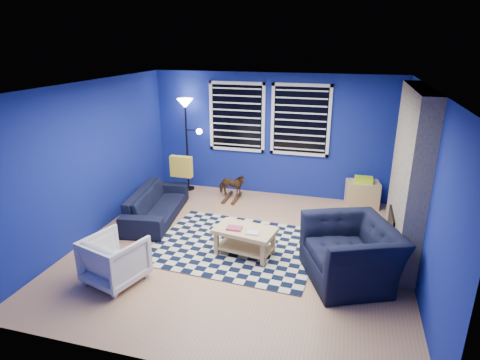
# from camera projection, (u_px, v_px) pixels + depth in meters

# --- Properties ---
(floor) EXTENTS (5.00, 5.00, 0.00)m
(floor) POSITION_uv_depth(u_px,v_px,m) (240.00, 248.00, 6.30)
(floor) COLOR tan
(floor) RESTS_ON ground
(ceiling) EXTENTS (5.00, 5.00, 0.00)m
(ceiling) POSITION_uv_depth(u_px,v_px,m) (240.00, 86.00, 5.47)
(ceiling) COLOR white
(ceiling) RESTS_ON wall_back
(wall_back) EXTENTS (5.00, 0.00, 5.00)m
(wall_back) POSITION_uv_depth(u_px,v_px,m) (273.00, 136.00, 8.16)
(wall_back) COLOR navy
(wall_back) RESTS_ON floor
(wall_left) EXTENTS (0.00, 5.00, 5.00)m
(wall_left) POSITION_uv_depth(u_px,v_px,m) (92.00, 160.00, 6.51)
(wall_left) COLOR navy
(wall_left) RESTS_ON floor
(wall_right) EXTENTS (0.00, 5.00, 5.00)m
(wall_right) POSITION_uv_depth(u_px,v_px,m) (424.00, 189.00, 5.26)
(wall_right) COLOR navy
(wall_right) RESTS_ON floor
(fireplace) EXTENTS (0.65, 2.00, 2.50)m
(fireplace) POSITION_uv_depth(u_px,v_px,m) (407.00, 179.00, 5.77)
(fireplace) COLOR gray
(fireplace) RESTS_ON floor
(window_left) EXTENTS (1.17, 0.06, 1.42)m
(window_left) POSITION_uv_depth(u_px,v_px,m) (237.00, 117.00, 8.20)
(window_left) COLOR black
(window_left) RESTS_ON wall_back
(window_right) EXTENTS (1.17, 0.06, 1.42)m
(window_right) POSITION_uv_depth(u_px,v_px,m) (300.00, 120.00, 7.87)
(window_right) COLOR black
(window_right) RESTS_ON wall_back
(tv) EXTENTS (0.07, 1.00, 0.58)m
(tv) POSITION_uv_depth(u_px,v_px,m) (404.00, 142.00, 7.04)
(tv) COLOR black
(tv) RESTS_ON wall_right
(rug) EXTENTS (2.62, 2.15, 0.02)m
(rug) POSITION_uv_depth(u_px,v_px,m) (235.00, 245.00, 6.37)
(rug) COLOR black
(rug) RESTS_ON floor
(sofa) EXTENTS (1.94, 0.99, 0.54)m
(sofa) POSITION_uv_depth(u_px,v_px,m) (157.00, 204.00, 7.28)
(sofa) COLOR black
(sofa) RESTS_ON floor
(armchair_big) EXTENTS (1.55, 1.47, 0.80)m
(armchair_big) POSITION_uv_depth(u_px,v_px,m) (351.00, 253.00, 5.37)
(armchair_big) COLOR black
(armchair_big) RESTS_ON floor
(armchair_bent) EXTENTS (0.87, 0.89, 0.65)m
(armchair_bent) POSITION_uv_depth(u_px,v_px,m) (115.00, 259.00, 5.35)
(armchair_bent) COLOR gray
(armchair_bent) RESTS_ON floor
(rocking_horse) EXTENTS (0.28, 0.57, 0.47)m
(rocking_horse) POSITION_uv_depth(u_px,v_px,m) (232.00, 185.00, 8.12)
(rocking_horse) COLOR #482817
(rocking_horse) RESTS_ON floor
(coffee_table) EXTENTS (0.97, 0.67, 0.45)m
(coffee_table) POSITION_uv_depth(u_px,v_px,m) (245.00, 236.00, 6.02)
(coffee_table) COLOR tan
(coffee_table) RESTS_ON rug
(cabinet) EXTENTS (0.66, 0.49, 0.60)m
(cabinet) POSITION_uv_depth(u_px,v_px,m) (362.00, 194.00, 7.79)
(cabinet) COLOR tan
(cabinet) RESTS_ON floor
(floor_lamp) EXTENTS (0.53, 0.33, 1.96)m
(floor_lamp) POSITION_uv_depth(u_px,v_px,m) (187.00, 116.00, 8.25)
(floor_lamp) COLOR black
(floor_lamp) RESTS_ON floor
(throw_pillow) EXTENTS (0.44, 0.14, 0.41)m
(throw_pillow) POSITION_uv_depth(u_px,v_px,m) (181.00, 167.00, 7.85)
(throw_pillow) COLOR gold
(throw_pillow) RESTS_ON sofa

